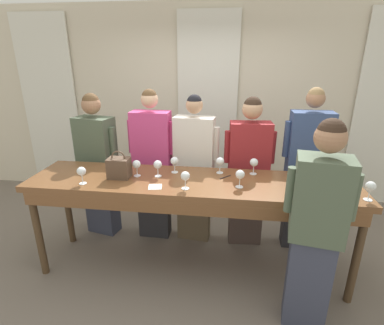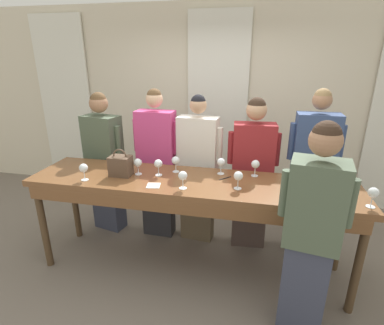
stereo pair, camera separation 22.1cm
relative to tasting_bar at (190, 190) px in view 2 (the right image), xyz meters
The scene contains 24 objects.
ground_plane 0.90m from the tasting_bar, 90.00° to the left, with size 18.00×18.00×0.00m, color #70665B.
wall_back 1.98m from the tasting_bar, 90.00° to the left, with size 12.00×0.06×2.80m.
curtain_panel_left 3.12m from the tasting_bar, 143.23° to the left, with size 0.87×0.03×2.69m.
curtain_panel_center 1.90m from the tasting_bar, 90.00° to the left, with size 0.87×0.03×2.69m.
tasting_bar is the anchor object (origin of this frame).
wine_bottle 1.31m from the tasting_bar, ahead, with size 0.08×0.08×0.32m.
handbag 0.72m from the tasting_bar, behind, with size 0.21×0.15×0.27m.
wine_glass_front_left 0.41m from the tasting_bar, 42.26° to the left, with size 0.08×0.08×0.16m.
wine_glass_front_mid 0.50m from the tasting_bar, 10.16° to the right, with size 0.08×0.08×0.16m.
wine_glass_front_right 0.40m from the tasting_bar, 167.69° to the left, with size 0.08×0.08×0.16m.
wine_glass_center_left 0.68m from the tasting_bar, 23.09° to the left, with size 0.08×0.08×0.16m.
wine_glass_center_mid 0.28m from the tasting_bar, 97.74° to the right, with size 0.08×0.08×0.16m.
wine_glass_center_right 0.58m from the tasting_bar, behind, with size 0.08×0.08×0.16m.
wine_glass_back_left 1.01m from the tasting_bar, 169.07° to the right, with size 0.08×0.08×0.16m.
wine_glass_back_mid 1.51m from the tasting_bar, ahead, with size 0.08×0.08×0.16m.
wine_glass_back_right 0.34m from the tasting_bar, 133.91° to the left, with size 0.08×0.08×0.16m.
napkin 0.36m from the tasting_bar, 149.22° to the right, with size 0.14×0.14×0.00m.
pen 0.36m from the tasting_bar, 21.51° to the left, with size 0.10×0.11×0.01m.
guest_olive_jacket 1.32m from the tasting_bar, 153.79° to the left, with size 0.54×0.33×1.72m.
guest_pink_top 0.78m from the tasting_bar, 131.76° to the left, with size 0.54×0.23×1.77m.
guest_cream_sweater 0.58m from the tasting_bar, 93.77° to the left, with size 0.56×0.24×1.72m.
guest_striped_shirt 0.81m from the tasting_bar, 45.87° to the left, with size 0.55×0.25×1.71m.
guest_navy_coat 1.31m from the tasting_bar, 26.39° to the left, with size 0.53×0.23×1.81m.
host_pouring 1.14m from the tasting_bar, 26.92° to the right, with size 0.50×0.33×1.72m.
Camera 2 is at (0.56, -2.54, 2.11)m, focal length 28.00 mm.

